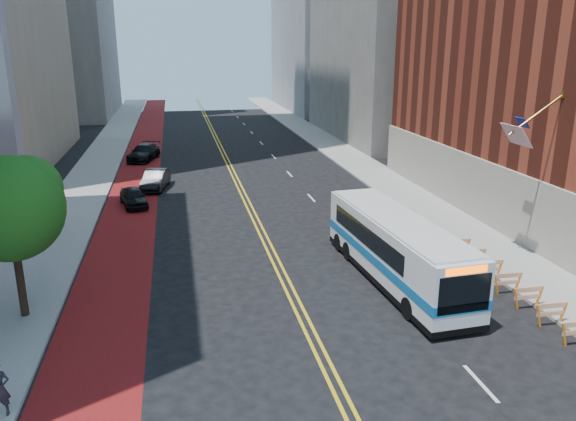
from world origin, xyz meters
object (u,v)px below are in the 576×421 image
at_px(street_tree, 11,204).
at_px(car_a, 133,197).
at_px(transit_bus, 395,248).
at_px(car_c, 144,152).
at_px(car_b, 156,179).

height_order(street_tree, car_a, street_tree).
height_order(transit_bus, car_c, transit_bus).
bearing_deg(car_c, car_a, -73.88).
xyz_separation_m(transit_bus, car_c, (-13.01, 32.06, -0.90)).
bearing_deg(car_b, transit_bus, -49.61).
bearing_deg(street_tree, transit_bus, 2.14).
xyz_separation_m(car_a, car_b, (1.40, 4.70, 0.09)).
distance_m(street_tree, car_b, 21.94).
height_order(car_b, car_c, car_c).
distance_m(street_tree, transit_bus, 16.70).
relative_size(car_a, car_c, 0.74).
bearing_deg(car_a, transit_bus, -63.26).
bearing_deg(street_tree, car_b, 77.24).
bearing_deg(transit_bus, car_b, 115.86).
bearing_deg(transit_bus, car_c, 108.28).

